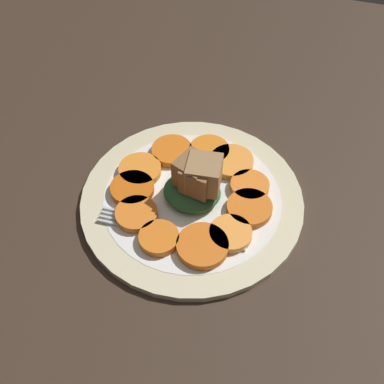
# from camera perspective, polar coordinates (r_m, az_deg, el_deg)

# --- Properties ---
(table_slab) EXTENTS (1.20, 1.20, 0.02)m
(table_slab) POSITION_cam_1_polar(r_m,az_deg,el_deg) (0.66, 0.00, -1.71)
(table_slab) COLOR #38281E
(table_slab) RESTS_ON ground
(plate) EXTENTS (0.30, 0.30, 0.01)m
(plate) POSITION_cam_1_polar(r_m,az_deg,el_deg) (0.65, 0.00, -0.89)
(plate) COLOR beige
(plate) RESTS_ON table_slab
(carrot_slice_0) EXTENTS (0.05, 0.05, 0.01)m
(carrot_slice_0) POSITION_cam_1_polar(r_m,az_deg,el_deg) (0.60, 4.58, -4.92)
(carrot_slice_0) COLOR #F99539
(carrot_slice_0) RESTS_ON plate
(carrot_slice_1) EXTENTS (0.06, 0.06, 0.01)m
(carrot_slice_1) POSITION_cam_1_polar(r_m,az_deg,el_deg) (0.63, 6.81, -1.91)
(carrot_slice_1) COLOR orange
(carrot_slice_1) RESTS_ON plate
(carrot_slice_2) EXTENTS (0.05, 0.05, 0.01)m
(carrot_slice_2) POSITION_cam_1_polar(r_m,az_deg,el_deg) (0.65, 6.85, 0.71)
(carrot_slice_2) COLOR orange
(carrot_slice_2) RESTS_ON plate
(carrot_slice_3) EXTENTS (0.06, 0.06, 0.01)m
(carrot_slice_3) POSITION_cam_1_polar(r_m,az_deg,el_deg) (0.68, 4.70, 3.59)
(carrot_slice_3) COLOR orange
(carrot_slice_3) RESTS_ON plate
(carrot_slice_4) EXTENTS (0.06, 0.06, 0.01)m
(carrot_slice_4) POSITION_cam_1_polar(r_m,az_deg,el_deg) (0.69, 1.98, 4.91)
(carrot_slice_4) COLOR orange
(carrot_slice_4) RESTS_ON plate
(carrot_slice_5) EXTENTS (0.06, 0.06, 0.01)m
(carrot_slice_5) POSITION_cam_1_polar(r_m,az_deg,el_deg) (0.69, -2.40, 4.89)
(carrot_slice_5) COLOR orange
(carrot_slice_5) RESTS_ON plate
(carrot_slice_6) EXTENTS (0.06, 0.06, 0.01)m
(carrot_slice_6) POSITION_cam_1_polar(r_m,az_deg,el_deg) (0.67, -6.18, 2.62)
(carrot_slice_6) COLOR orange
(carrot_slice_6) RESTS_ON plate
(carrot_slice_7) EXTENTS (0.06, 0.06, 0.01)m
(carrot_slice_7) POSITION_cam_1_polar(r_m,az_deg,el_deg) (0.65, -7.09, 0.39)
(carrot_slice_7) COLOR #D45F12
(carrot_slice_7) RESTS_ON plate
(carrot_slice_8) EXTENTS (0.05, 0.05, 0.01)m
(carrot_slice_8) POSITION_cam_1_polar(r_m,az_deg,el_deg) (0.62, -6.61, -2.60)
(carrot_slice_8) COLOR orange
(carrot_slice_8) RESTS_ON plate
(carrot_slice_9) EXTENTS (0.05, 0.05, 0.01)m
(carrot_slice_9) POSITION_cam_1_polar(r_m,az_deg,el_deg) (0.60, -3.94, -5.45)
(carrot_slice_9) COLOR orange
(carrot_slice_9) RESTS_ON plate
(carrot_slice_10) EXTENTS (0.06, 0.06, 0.01)m
(carrot_slice_10) POSITION_cam_1_polar(r_m,az_deg,el_deg) (0.59, 1.24, -6.39)
(carrot_slice_10) COLOR orange
(carrot_slice_10) RESTS_ON plate
(center_pile) EXTENTS (0.08, 0.07, 0.06)m
(center_pile) POSITION_cam_1_polar(r_m,az_deg,el_deg) (0.62, 0.56, 1.26)
(center_pile) COLOR #2D6033
(center_pile) RESTS_ON plate
(fork) EXTENTS (0.19, 0.03, 0.00)m
(fork) POSITION_cam_1_polar(r_m,az_deg,el_deg) (0.61, -2.92, -4.43)
(fork) COLOR silver
(fork) RESTS_ON plate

